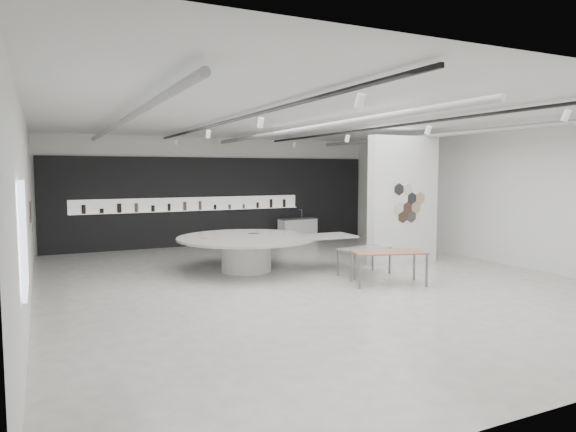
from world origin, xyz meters
name	(u,v)px	position (x,y,z in m)	size (l,w,h in m)	color
room	(308,194)	(-0.09, 0.00, 2.07)	(12.02, 14.02, 3.82)	beige
back_wall_display	(217,201)	(-0.08, 6.93, 1.54)	(11.80, 0.27, 3.10)	black
partition_column	(403,200)	(3.50, 1.00, 1.80)	(2.20, 0.38, 3.60)	white
display_island	(249,249)	(-0.87, 1.79, 0.60)	(4.70, 3.80, 0.92)	white
sample_table_wood	(388,254)	(1.45, -1.08, 0.72)	(1.82, 1.29, 0.77)	#93604C
sample_table_stone	(364,250)	(1.56, 0.06, 0.63)	(1.44, 0.92, 0.69)	slate
kitchen_counter	(298,230)	(2.96, 6.53, 0.42)	(1.53, 0.72, 1.16)	white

